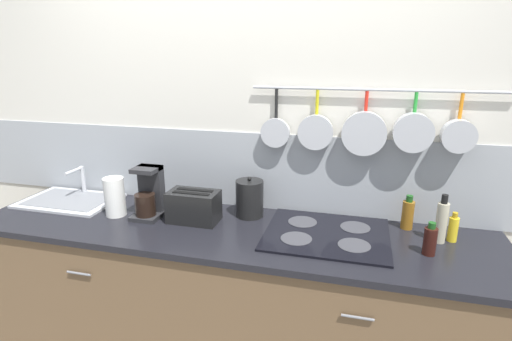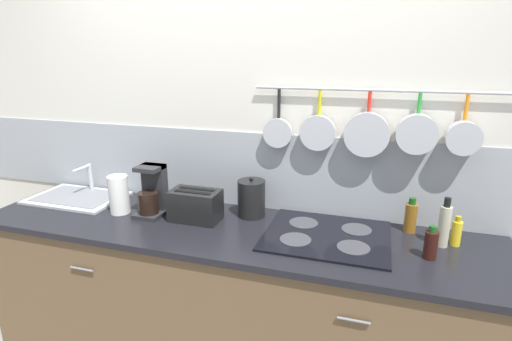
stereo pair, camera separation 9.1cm
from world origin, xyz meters
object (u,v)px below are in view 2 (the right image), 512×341
at_px(toaster, 195,205).
at_px(kettle, 251,198).
at_px(paper_towel_roll, 119,194).
at_px(bottle_sesame_oil, 431,244).
at_px(coffee_maker, 152,194).
at_px(bottle_cooking_wine, 456,233).
at_px(bottle_dish_soap, 444,225).
at_px(bottle_vinegar, 411,217).

relative_size(toaster, kettle, 1.24).
xyz_separation_m(paper_towel_roll, bottle_sesame_oil, (1.70, -0.04, -0.04)).
distance_m(coffee_maker, toaster, 0.28).
relative_size(toaster, bottle_cooking_wine, 1.93).
relative_size(paper_towel_roll, bottle_cooking_wine, 1.47).
bearing_deg(toaster, bottle_sesame_oil, -3.64).
bearing_deg(kettle, toaster, -151.41).
bearing_deg(paper_towel_roll, bottle_dish_soap, 3.52).
bearing_deg(toaster, bottle_vinegar, 9.97).
bearing_deg(bottle_sesame_oil, coffee_maker, 176.78).
bearing_deg(bottle_vinegar, toaster, -170.03).
bearing_deg(bottle_dish_soap, kettle, 175.49).
bearing_deg(bottle_dish_soap, bottle_sesame_oil, -114.78).
height_order(coffee_maker, bottle_vinegar, coffee_maker).
height_order(toaster, bottle_dish_soap, bottle_dish_soap).
distance_m(paper_towel_roll, toaster, 0.48).
height_order(paper_towel_roll, bottle_vinegar, paper_towel_roll).
bearing_deg(paper_towel_roll, bottle_cooking_wine, 4.26).
bearing_deg(bottle_vinegar, paper_towel_roll, -171.70).
xyz_separation_m(bottle_vinegar, bottle_cooking_wine, (0.21, -0.10, -0.02)).
distance_m(kettle, bottle_vinegar, 0.87).
distance_m(coffee_maker, bottle_sesame_oil, 1.50).
bearing_deg(paper_towel_roll, toaster, 4.23).
xyz_separation_m(toaster, bottle_dish_soap, (1.29, 0.07, 0.02)).
bearing_deg(bottle_sesame_oil, toaster, 176.36).
relative_size(paper_towel_roll, kettle, 0.95).
bearing_deg(kettle, bottle_vinegar, 3.20).
height_order(toaster, kettle, kettle).
xyz_separation_m(toaster, bottle_cooking_wine, (1.35, 0.10, -0.02)).
relative_size(bottle_vinegar, bottle_dish_soap, 0.75).
bearing_deg(paper_towel_roll, bottle_vinegar, 8.30).
distance_m(kettle, bottle_dish_soap, 1.01).
relative_size(bottle_vinegar, bottle_sesame_oil, 1.16).
bearing_deg(kettle, bottle_sesame_oil, -13.81).
height_order(bottle_dish_soap, bottle_cooking_wine, bottle_dish_soap).
relative_size(paper_towel_roll, bottle_dish_soap, 0.90).
relative_size(toaster, bottle_vinegar, 1.57).
xyz_separation_m(paper_towel_roll, bottle_vinegar, (1.62, 0.24, -0.03)).
height_order(coffee_maker, toaster, coffee_maker).
height_order(bottle_sesame_oil, bottle_dish_soap, bottle_dish_soap).
relative_size(paper_towel_roll, bottle_sesame_oil, 1.40).
xyz_separation_m(coffee_maker, toaster, (0.28, -0.01, -0.03)).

